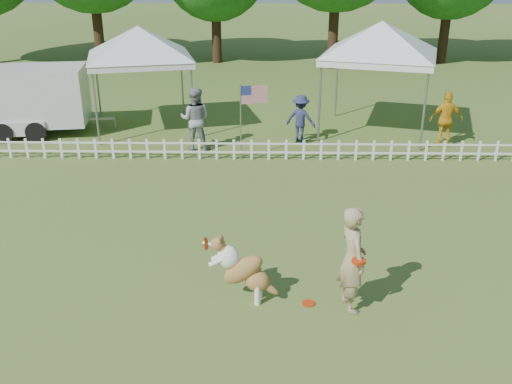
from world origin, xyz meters
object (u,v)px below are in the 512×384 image
at_px(spectator_a, 195,119).
at_px(cargo_trailer, 23,100).
at_px(canopy_tent_left, 142,80).
at_px(spectator_b, 301,118).
at_px(frisbee_on_turf, 308,303).
at_px(spectator_c, 446,119).
at_px(canopy_tent_right, 377,80).
at_px(flag_pole, 241,123).
at_px(handler, 352,259).
at_px(dog, 244,270).

bearing_deg(spectator_a, cargo_trailer, -8.63).
xyz_separation_m(canopy_tent_left, spectator_a, (1.99, -2.12, -0.71)).
bearing_deg(canopy_tent_left, spectator_b, -27.90).
relative_size(frisbee_on_turf, canopy_tent_left, 0.07).
height_order(cargo_trailer, spectator_c, cargo_trailer).
xyz_separation_m(canopy_tent_right, flag_pole, (-4.29, -2.77, -0.66)).
relative_size(handler, dog, 1.57).
xyz_separation_m(canopy_tent_left, spectator_b, (5.18, -1.27, -0.91)).
relative_size(handler, canopy_tent_left, 0.56).
distance_m(canopy_tent_left, spectator_b, 5.41).
bearing_deg(canopy_tent_left, handler, -76.19).
bearing_deg(canopy_tent_left, frisbee_on_turf, -79.00).
bearing_deg(canopy_tent_left, canopy_tent_right, -15.90).
xyz_separation_m(cargo_trailer, spectator_b, (8.96, -0.71, -0.36)).
bearing_deg(spectator_b, canopy_tent_right, -136.46).
bearing_deg(canopy_tent_right, spectator_b, -141.50).
height_order(canopy_tent_right, cargo_trailer, canopy_tent_right).
distance_m(cargo_trailer, spectator_c, 13.40).
bearing_deg(frisbee_on_turf, spectator_a, 109.24).
distance_m(handler, canopy_tent_right, 10.43).
bearing_deg(flag_pole, spectator_b, 27.00).
bearing_deg(handler, canopy_tent_right, -26.12).
height_order(canopy_tent_left, flag_pole, canopy_tent_left).
height_order(dog, spectator_a, spectator_a).
relative_size(frisbee_on_turf, spectator_a, 0.12).
distance_m(spectator_a, spectator_b, 3.31).
relative_size(frisbee_on_turf, canopy_tent_right, 0.06).
bearing_deg(spectator_b, dog, 101.91).
bearing_deg(handler, spectator_a, 8.91).
relative_size(flag_pole, spectator_c, 1.28).
bearing_deg(canopy_tent_right, flag_pole, -131.18).
height_order(dog, spectator_b, spectator_b).
distance_m(canopy_tent_right, spectator_a, 6.04).
distance_m(frisbee_on_turf, spectator_b, 9.10).
bearing_deg(frisbee_on_turf, cargo_trailer, 131.47).
relative_size(canopy_tent_left, spectator_c, 1.95).
relative_size(canopy_tent_left, flag_pole, 1.52).
bearing_deg(dog, spectator_b, 89.29).
bearing_deg(cargo_trailer, spectator_c, -13.93).
relative_size(handler, spectator_a, 0.99).
bearing_deg(dog, handler, 2.13).
relative_size(handler, spectator_b, 1.26).
distance_m(handler, dog, 1.82).
height_order(spectator_b, spectator_c, spectator_c).
height_order(canopy_tent_left, canopy_tent_right, canopy_tent_right).
bearing_deg(frisbee_on_turf, dog, 174.04).
bearing_deg(spectator_b, spectator_c, -164.64).
bearing_deg(spectator_a, canopy_tent_left, -40.39).
bearing_deg(spectator_b, spectator_a, 35.94).
bearing_deg(flag_pole, canopy_tent_right, 15.84).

